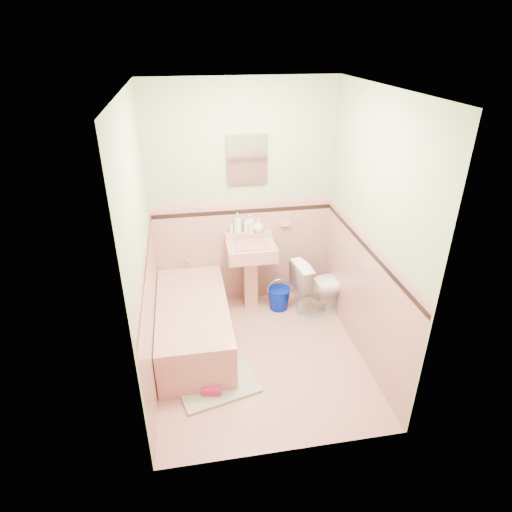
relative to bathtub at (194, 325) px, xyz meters
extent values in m
plane|color=tan|center=(0.63, -0.33, -0.23)|extent=(2.20, 2.20, 0.00)
plane|color=white|center=(0.63, -0.33, 2.27)|extent=(2.20, 2.20, 0.00)
plane|color=beige|center=(0.63, 0.77, 1.02)|extent=(2.50, 0.00, 2.50)
plane|color=beige|center=(0.63, -1.43, 1.02)|extent=(2.50, 0.00, 2.50)
plane|color=beige|center=(-0.37, -0.33, 1.02)|extent=(0.00, 2.50, 2.50)
plane|color=beige|center=(1.63, -0.33, 1.02)|extent=(0.00, 2.50, 2.50)
plane|color=tan|center=(0.63, 0.76, 0.38)|extent=(2.00, 0.00, 2.00)
plane|color=tan|center=(0.63, -1.42, 0.38)|extent=(2.00, 0.00, 2.00)
plane|color=tan|center=(-0.36, -0.33, 0.38)|extent=(0.00, 2.20, 2.20)
plane|color=tan|center=(1.62, -0.33, 0.38)|extent=(0.00, 2.20, 2.20)
plane|color=black|center=(0.63, 0.75, 0.90)|extent=(2.00, 0.00, 2.00)
plane|color=black|center=(0.63, -1.41, 0.90)|extent=(2.00, 0.00, 2.00)
plane|color=black|center=(-0.35, -0.33, 0.89)|extent=(0.00, 2.20, 2.20)
plane|color=black|center=(1.61, -0.33, 0.89)|extent=(0.00, 2.20, 2.20)
plane|color=tan|center=(0.63, 0.75, 0.99)|extent=(2.00, 0.00, 2.00)
plane|color=tan|center=(0.63, -1.41, 0.99)|extent=(2.00, 0.00, 2.00)
plane|color=tan|center=(-0.35, -0.33, 1.00)|extent=(0.00, 2.20, 2.20)
plane|color=tan|center=(1.61, -0.33, 1.00)|extent=(0.00, 2.20, 2.20)
cube|color=tan|center=(0.00, 0.00, 0.00)|extent=(0.70, 1.50, 0.45)
cylinder|color=silver|center=(0.00, 0.72, 0.41)|extent=(0.04, 0.12, 0.04)
cylinder|color=silver|center=(0.68, 0.67, 0.72)|extent=(0.02, 0.02, 0.10)
cube|color=white|center=(0.68, 0.74, 1.47)|extent=(0.39, 0.04, 0.49)
cube|color=tan|center=(1.10, 0.73, 0.72)|extent=(0.11, 0.07, 0.04)
imported|color=#B2B2B2|center=(0.56, 0.71, 0.78)|extent=(0.11, 0.11, 0.24)
imported|color=#B2B2B2|center=(0.69, 0.71, 0.77)|extent=(0.13, 0.13, 0.22)
imported|color=#B2B2B2|center=(0.79, 0.71, 0.74)|extent=(0.13, 0.13, 0.16)
cylinder|color=white|center=(0.49, 0.71, 0.72)|extent=(0.04, 0.04, 0.12)
imported|color=white|center=(1.44, 0.33, 0.11)|extent=(0.71, 0.47, 0.67)
cube|color=#96A388|center=(0.18, -0.67, -0.21)|extent=(0.79, 0.62, 0.03)
cube|color=#BF1E59|center=(0.11, -0.77, -0.17)|extent=(0.17, 0.11, 0.06)
camera|label=1|loc=(0.02, -3.60, 2.64)|focal=30.17mm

